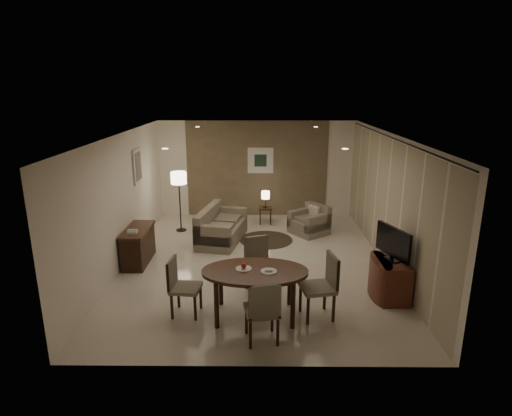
{
  "coord_description": "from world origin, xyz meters",
  "views": [
    {
      "loc": [
        0.07,
        -8.43,
        3.64
      ],
      "look_at": [
        0.0,
        0.2,
        1.15
      ],
      "focal_mm": 30.0,
      "sensor_mm": 36.0,
      "label": 1
    }
  ],
  "objects_px": {
    "chair_left": "(186,287)",
    "side_table": "(265,215)",
    "dining_table": "(255,293)",
    "sofa": "(222,225)",
    "chair_far": "(261,266)",
    "floor_lamp": "(180,202)",
    "chair_right": "(317,287)",
    "tv_cabinet": "(391,278)",
    "armchair": "(309,220)",
    "chair_near": "(262,310)",
    "console_desk": "(138,246)"
  },
  "relations": [
    {
      "from": "chair_left",
      "to": "side_table",
      "type": "relative_size",
      "value": 2.11
    },
    {
      "from": "tv_cabinet",
      "to": "side_table",
      "type": "bearing_deg",
      "value": 117.42
    },
    {
      "from": "floor_lamp",
      "to": "sofa",
      "type": "bearing_deg",
      "value": -33.65
    },
    {
      "from": "chair_left",
      "to": "side_table",
      "type": "xyz_separation_m",
      "value": [
        1.35,
        4.8,
        -0.25
      ]
    },
    {
      "from": "chair_left",
      "to": "floor_lamp",
      "type": "distance_m",
      "value": 4.28
    },
    {
      "from": "armchair",
      "to": "sofa",
      "type": "bearing_deg",
      "value": -112.28
    },
    {
      "from": "chair_left",
      "to": "sofa",
      "type": "bearing_deg",
      "value": 0.84
    },
    {
      "from": "sofa",
      "to": "console_desk",
      "type": "bearing_deg",
      "value": 139.63
    },
    {
      "from": "chair_near",
      "to": "side_table",
      "type": "bearing_deg",
      "value": -101.45
    },
    {
      "from": "chair_near",
      "to": "chair_far",
      "type": "xyz_separation_m",
      "value": [
        -0.01,
        1.53,
        0.0
      ]
    },
    {
      "from": "chair_left",
      "to": "dining_table",
      "type": "bearing_deg",
      "value": -86.86
    },
    {
      "from": "floor_lamp",
      "to": "chair_near",
      "type": "bearing_deg",
      "value": -67.23
    },
    {
      "from": "chair_near",
      "to": "chair_left",
      "type": "height_order",
      "value": "chair_near"
    },
    {
      "from": "tv_cabinet",
      "to": "chair_left",
      "type": "height_order",
      "value": "chair_left"
    },
    {
      "from": "dining_table",
      "to": "chair_near",
      "type": "bearing_deg",
      "value": -81.18
    },
    {
      "from": "armchair",
      "to": "chair_near",
      "type": "bearing_deg",
      "value": -50.88
    },
    {
      "from": "chair_right",
      "to": "floor_lamp",
      "type": "bearing_deg",
      "value": -156.19
    },
    {
      "from": "armchair",
      "to": "side_table",
      "type": "height_order",
      "value": "armchair"
    },
    {
      "from": "tv_cabinet",
      "to": "chair_right",
      "type": "xyz_separation_m",
      "value": [
        -1.4,
        -0.7,
        0.18
      ]
    },
    {
      "from": "chair_left",
      "to": "side_table",
      "type": "height_order",
      "value": "chair_left"
    },
    {
      "from": "tv_cabinet",
      "to": "side_table",
      "type": "distance_m",
      "value": 4.7
    },
    {
      "from": "dining_table",
      "to": "side_table",
      "type": "relative_size",
      "value": 3.78
    },
    {
      "from": "dining_table",
      "to": "chair_left",
      "type": "relative_size",
      "value": 1.79
    },
    {
      "from": "dining_table",
      "to": "chair_left",
      "type": "xyz_separation_m",
      "value": [
        -1.12,
        0.05,
        0.08
      ]
    },
    {
      "from": "armchair",
      "to": "floor_lamp",
      "type": "relative_size",
      "value": 0.53
    },
    {
      "from": "console_desk",
      "to": "chair_left",
      "type": "bearing_deg",
      "value": -57.22
    },
    {
      "from": "dining_table",
      "to": "chair_near",
      "type": "relative_size",
      "value": 1.72
    },
    {
      "from": "tv_cabinet",
      "to": "chair_right",
      "type": "height_order",
      "value": "chair_right"
    },
    {
      "from": "tv_cabinet",
      "to": "dining_table",
      "type": "height_order",
      "value": "dining_table"
    },
    {
      "from": "console_desk",
      "to": "sofa",
      "type": "height_order",
      "value": "sofa"
    },
    {
      "from": "console_desk",
      "to": "chair_right",
      "type": "xyz_separation_m",
      "value": [
        3.49,
        -2.2,
        0.15
      ]
    },
    {
      "from": "side_table",
      "to": "floor_lamp",
      "type": "bearing_deg",
      "value": -164.44
    },
    {
      "from": "console_desk",
      "to": "side_table",
      "type": "distance_m",
      "value": 3.82
    },
    {
      "from": "chair_near",
      "to": "chair_right",
      "type": "height_order",
      "value": "chair_right"
    },
    {
      "from": "dining_table",
      "to": "console_desk",
      "type": "bearing_deg",
      "value": 138.87
    },
    {
      "from": "chair_near",
      "to": "chair_far",
      "type": "height_order",
      "value": "chair_far"
    },
    {
      "from": "side_table",
      "to": "console_desk",
      "type": "bearing_deg",
      "value": -135.53
    },
    {
      "from": "tv_cabinet",
      "to": "side_table",
      "type": "xyz_separation_m",
      "value": [
        -2.17,
        4.17,
        -0.12
      ]
    },
    {
      "from": "chair_left",
      "to": "chair_right",
      "type": "distance_m",
      "value": 2.12
    },
    {
      "from": "chair_far",
      "to": "sofa",
      "type": "relative_size",
      "value": 0.58
    },
    {
      "from": "chair_far",
      "to": "floor_lamp",
      "type": "bearing_deg",
      "value": 100.84
    },
    {
      "from": "sofa",
      "to": "armchair",
      "type": "bearing_deg",
      "value": -64.52
    },
    {
      "from": "console_desk",
      "to": "sofa",
      "type": "distance_m",
      "value": 2.12
    },
    {
      "from": "chair_near",
      "to": "chair_far",
      "type": "relative_size",
      "value": 0.99
    },
    {
      "from": "chair_far",
      "to": "armchair",
      "type": "bearing_deg",
      "value": 48.56
    },
    {
      "from": "chair_near",
      "to": "sofa",
      "type": "xyz_separation_m",
      "value": [
        -0.94,
        4.18,
        -0.09
      ]
    },
    {
      "from": "dining_table",
      "to": "sofa",
      "type": "xyz_separation_m",
      "value": [
        -0.83,
        3.49,
        0.0
      ]
    },
    {
      "from": "dining_table",
      "to": "chair_left",
      "type": "distance_m",
      "value": 1.13
    },
    {
      "from": "chair_near",
      "to": "sofa",
      "type": "bearing_deg",
      "value": -87.48
    },
    {
      "from": "chair_far",
      "to": "side_table",
      "type": "bearing_deg",
      "value": 67.67
    }
  ]
}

